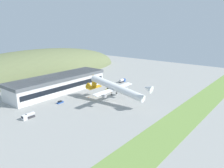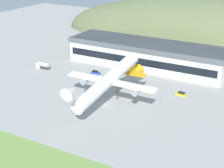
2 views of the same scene
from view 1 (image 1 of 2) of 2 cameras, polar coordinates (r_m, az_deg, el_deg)
ground_plane at (r=141.60m, az=0.55°, el=-5.04°), size 353.31×353.31×0.00m
grass_strip_foreground at (r=121.32m, az=17.21°, el=-9.28°), size 317.98×17.99×0.08m
hill_backdrop at (r=234.27m, az=-18.83°, el=2.25°), size 221.72×68.84×51.39m
terminal_building at (r=169.72m, az=-13.77°, el=0.35°), size 78.41×21.91×12.09m
cargo_airplane at (r=139.77m, az=0.85°, el=-0.99°), size 36.70×51.87×13.00m
service_car_0 at (r=171.04m, az=-0.96°, el=-1.26°), size 4.62×2.16×1.44m
service_car_1 at (r=145.55m, az=-13.41°, el=-4.65°), size 4.59×2.03×1.46m
fuel_truck at (r=193.21m, az=2.71°, el=0.91°), size 7.19×2.44×3.12m
box_truck at (r=127.17m, az=-21.00°, el=-7.77°), size 7.05×2.36×3.13m
traffic_cone_0 at (r=153.19m, az=-6.15°, el=-3.44°), size 0.52×0.52×0.58m
traffic_cone_1 at (r=162.72m, az=-0.32°, el=-2.24°), size 0.52×0.52×0.58m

